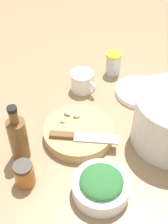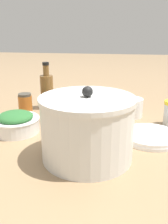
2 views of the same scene
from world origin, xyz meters
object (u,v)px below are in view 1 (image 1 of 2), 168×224
spice_jar (113,63)px  garlic_cloves (70,115)px  coffee_mug (83,82)px  plate_stack (140,92)px  honey_jar (24,174)px  chef_knife (79,137)px  cutting_board (79,132)px  oil_bottle (18,138)px  herb_bowl (101,185)px

spice_jar → garlic_cloves: bearing=-7.8°
garlic_cloves → coffee_mug: coffee_mug is taller
spice_jar → plate_stack: 0.16m
coffee_mug → honey_jar: bearing=0.5°
garlic_cloves → spice_jar: (-0.32, 0.04, 0.00)m
chef_knife → honey_jar: bearing=-42.7°
cutting_board → garlic_cloves: (-0.04, -0.05, 0.03)m
oil_bottle → coffee_mug: bearing=171.4°
cutting_board → spice_jar: bearing=-179.7°
coffee_mug → garlic_cloves: bearing=9.2°
honey_jar → plate_stack: bearing=157.6°
spice_jar → coffee_mug: spice_jar is taller
chef_knife → garlic_cloves: bearing=-155.9°
cutting_board → coffee_mug: 0.24m
garlic_cloves → coffee_mug: bearing=-170.8°
herb_bowl → spice_jar: size_ratio=1.76×
herb_bowl → oil_bottle: (-0.03, -0.27, 0.05)m
honey_jar → cutting_board: bearing=161.6°
plate_stack → coffee_mug: bearing=-75.3°
chef_knife → coffee_mug: 0.28m
cutting_board → oil_bottle: (0.14, -0.13, 0.06)m
cutting_board → chef_knife: size_ratio=1.07×
plate_stack → garlic_cloves: bearing=-36.7°
plate_stack → oil_bottle: size_ratio=0.90×
coffee_mug → plate_stack: (-0.05, 0.21, -0.03)m
herb_bowl → cutting_board: bearing=-141.4°
garlic_cloves → honey_jar: 0.26m
spice_jar → honey_jar: bearing=-7.0°
spice_jar → oil_bottle: bearing=-14.5°
chef_knife → coffee_mug: (-0.26, -0.09, -0.00)m
garlic_cloves → spice_jar: spice_jar is taller
garlic_cloves → oil_bottle: (0.18, -0.08, 0.04)m
garlic_cloves → oil_bottle: oil_bottle is taller
garlic_cloves → honey_jar: size_ratio=0.77×
cutting_board → oil_bottle: 0.20m
chef_knife → garlic_cloves: (-0.08, -0.06, 0.00)m
cutting_board → honey_jar: honey_jar is taller
spice_jar → coffee_mug: (0.14, -0.07, -0.01)m
cutting_board → plate_stack: cutting_board is taller
cutting_board → coffee_mug: coffee_mug is taller
coffee_mug → spice_jar: bearing=152.1°
garlic_cloves → plate_stack: bearing=143.3°
herb_bowl → spice_jar: spice_jar is taller
plate_stack → honey_jar: (0.49, -0.20, 0.03)m
herb_bowl → honey_jar: honey_jar is taller
spice_jar → coffee_mug: bearing=-27.9°
chef_knife → herb_bowl: (0.13, 0.12, -0.01)m
chef_knife → herb_bowl: 0.18m
cutting_board → spice_jar: (-0.36, -0.00, 0.03)m
spice_jar → coffee_mug: 0.16m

